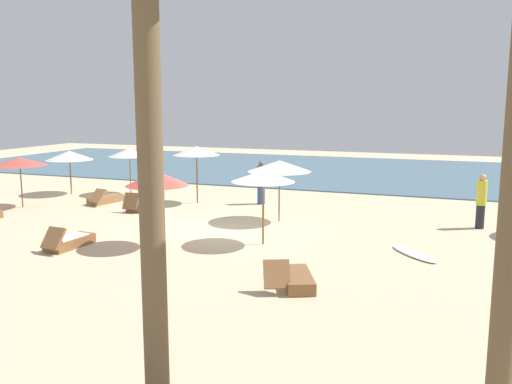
# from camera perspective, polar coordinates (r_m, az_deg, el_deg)

# --- Properties ---
(ground_plane) EXTENTS (60.00, 60.00, 0.00)m
(ground_plane) POSITION_cam_1_polar(r_m,az_deg,el_deg) (17.33, -5.49, -4.23)
(ground_plane) COLOR beige
(ocean_water) EXTENTS (48.00, 16.00, 0.06)m
(ocean_water) POSITION_cam_1_polar(r_m,az_deg,el_deg) (33.20, 7.52, 2.33)
(ocean_water) COLOR #476B7F
(ocean_water) RESTS_ON ground_plane
(umbrella_0) EXTENTS (2.18, 2.18, 2.13)m
(umbrella_0) POSITION_cam_1_polar(r_m,az_deg,el_deg) (18.49, 2.49, 2.76)
(umbrella_0) COLOR brown
(umbrella_0) RESTS_ON ground_plane
(umbrella_1) EXTENTS (2.07, 2.07, 1.95)m
(umbrella_1) POSITION_cam_1_polar(r_m,az_deg,el_deg) (25.55, -19.11, 3.67)
(umbrella_1) COLOR brown
(umbrella_1) RESTS_ON ground_plane
(umbrella_2) EXTENTS (1.87, 1.87, 2.08)m
(umbrella_2) POSITION_cam_1_polar(r_m,az_deg,el_deg) (24.75, -13.23, 4.10)
(umbrella_2) COLOR brown
(umbrella_2) RESTS_ON ground_plane
(umbrella_3) EXTENTS (1.76, 1.76, 2.18)m
(umbrella_3) POSITION_cam_1_polar(r_m,az_deg,el_deg) (15.38, -10.41, 1.41)
(umbrella_3) COLOR brown
(umbrella_3) RESTS_ON ground_plane
(umbrella_5) EXTENTS (1.83, 1.83, 2.17)m
(umbrella_5) POSITION_cam_1_polar(r_m,az_deg,el_deg) (15.41, 0.77, 1.68)
(umbrella_5) COLOR brown
(umbrella_5) RESTS_ON ground_plane
(umbrella_6) EXTENTS (1.89, 1.89, 2.34)m
(umbrella_6) POSITION_cam_1_polar(r_m,az_deg,el_deg) (21.98, -6.30, 4.35)
(umbrella_6) COLOR brown
(umbrella_6) RESTS_ON ground_plane
(umbrella_7) EXTENTS (2.03, 2.03, 1.98)m
(umbrella_7) POSITION_cam_1_polar(r_m,az_deg,el_deg) (22.91, -23.70, 2.96)
(umbrella_7) COLOR brown
(umbrella_7) RESTS_ON ground_plane
(lounger_1) EXTENTS (1.22, 1.76, 0.71)m
(lounger_1) POSITION_cam_1_polar(r_m,az_deg,el_deg) (12.26, 4.20, -9.16)
(lounger_1) COLOR brown
(lounger_1) RESTS_ON ground_plane
(lounger_2) EXTENTS (0.72, 1.67, 0.75)m
(lounger_2) POSITION_cam_1_polar(r_m,az_deg,el_deg) (21.21, -12.00, -1.38)
(lounger_2) COLOR brown
(lounger_2) RESTS_ON ground_plane
(lounger_4) EXTENTS (0.69, 1.71, 0.71)m
(lounger_4) POSITION_cam_1_polar(r_m,az_deg,el_deg) (16.27, -19.21, -4.97)
(lounger_4) COLOR brown
(lounger_4) RESTS_ON ground_plane
(lounger_5) EXTENTS (0.92, 1.79, 0.67)m
(lounger_5) POSITION_cam_1_polar(r_m,az_deg,el_deg) (22.98, -15.68, -0.73)
(lounger_5) COLOR olive
(lounger_5) RESTS_ON ground_plane
(person_0) EXTENTS (0.45, 0.45, 1.80)m
(person_0) POSITION_cam_1_polar(r_m,az_deg,el_deg) (19.03, 22.69, -0.87)
(person_0) COLOR #26262D
(person_0) RESTS_ON ground_plane
(person_1) EXTENTS (0.51, 0.51, 1.76)m
(person_1) POSITION_cam_1_polar(r_m,az_deg,el_deg) (21.84, 0.55, 1.01)
(person_1) COLOR #2D4C8C
(person_1) RESTS_ON ground_plane
(surfboard) EXTENTS (1.57, 1.73, 0.07)m
(surfboard) POSITION_cam_1_polar(r_m,az_deg,el_deg) (15.30, 16.34, -6.27)
(surfboard) COLOR silver
(surfboard) RESTS_ON ground_plane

